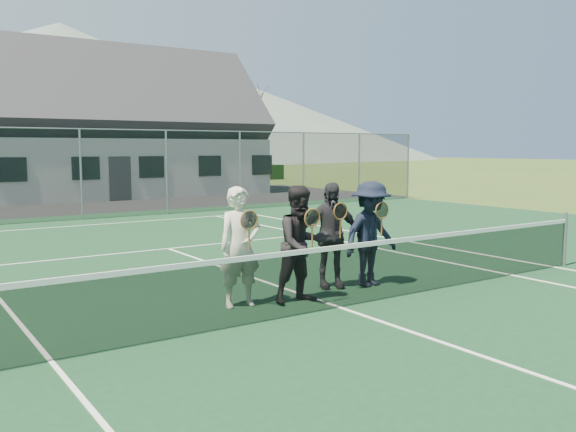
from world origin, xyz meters
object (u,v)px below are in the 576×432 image
object	(u,v)px
clubhouse	(101,116)
player_a	(240,247)
tennis_net	(340,273)
player_b	(302,244)
player_d	(371,234)
player_c	(330,235)

from	to	relation	value
clubhouse	player_a	bearing A→B (deg)	-102.64
tennis_net	player_b	distance (m)	0.76
clubhouse	player_b	bearing A→B (deg)	-100.35
clubhouse	player_a	xyz separation A→B (m)	(-5.18, -23.09, -3.07)
tennis_net	clubhouse	distance (m)	24.57
tennis_net	player_d	bearing A→B (deg)	32.14
tennis_net	player_c	xyz separation A→B (m)	(0.69, 1.13, 0.38)
clubhouse	player_d	xyz separation A→B (m)	(-2.64, -23.14, -3.07)
tennis_net	player_c	distance (m)	1.38
clubhouse	player_c	bearing A→B (deg)	-98.23
tennis_net	player_a	distance (m)	1.54
player_a	player_c	xyz separation A→B (m)	(1.87, 0.22, -0.00)
player_b	player_d	xyz separation A→B (m)	(1.63, 0.25, -0.00)
player_c	player_b	bearing A→B (deg)	-151.32
tennis_net	clubhouse	size ratio (longest dim) A/B	0.75
tennis_net	player_b	world-z (taller)	player_b
tennis_net	clubhouse	xyz separation A→B (m)	(4.00, 24.00, 3.45)
player_a	player_d	distance (m)	2.53
player_b	clubhouse	bearing A→B (deg)	79.65
player_b	player_c	size ratio (longest dim) A/B	1.00
clubhouse	player_a	size ratio (longest dim) A/B	8.67
tennis_net	clubhouse	bearing A→B (deg)	80.54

